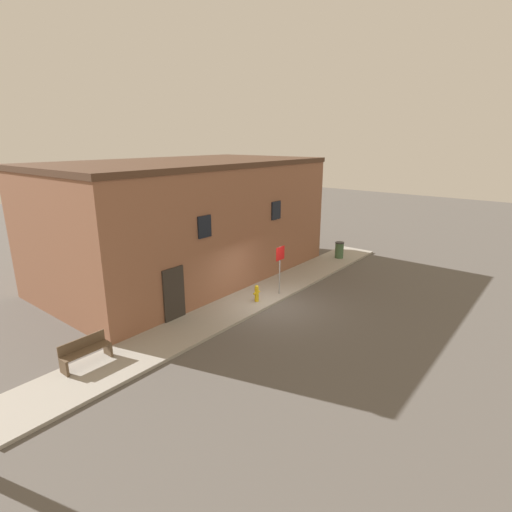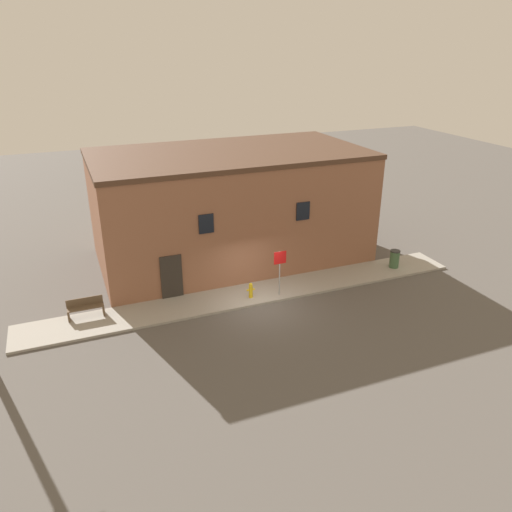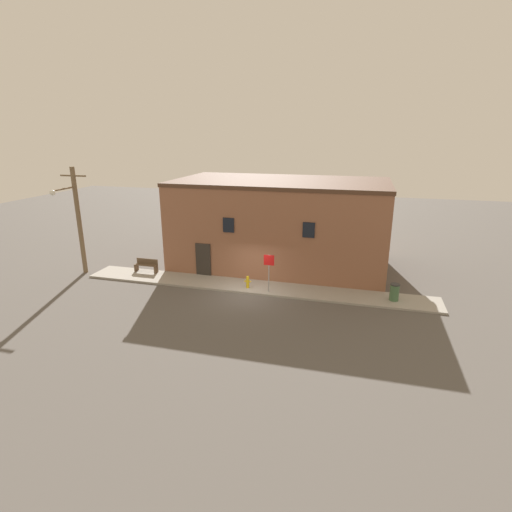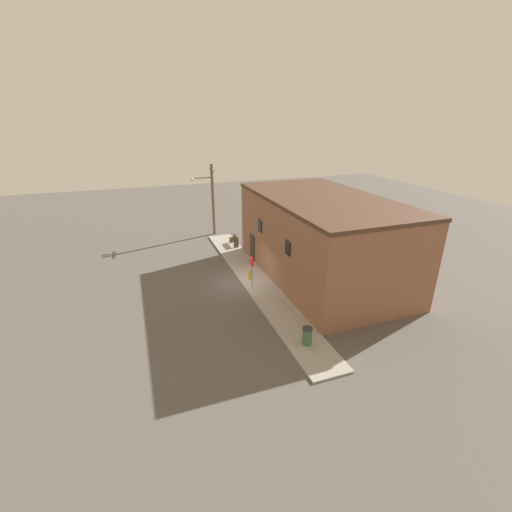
# 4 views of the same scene
# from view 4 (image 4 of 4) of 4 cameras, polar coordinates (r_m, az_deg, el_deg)

# --- Properties ---
(ground_plane) EXTENTS (80.00, 80.00, 0.00)m
(ground_plane) POSITION_cam_4_polar(r_m,az_deg,el_deg) (24.43, -2.52, -4.52)
(ground_plane) COLOR #56514C
(sidewalk) EXTENTS (21.21, 2.14, 0.11)m
(sidewalk) POSITION_cam_4_polar(r_m,az_deg,el_deg) (24.70, -0.15, -4.03)
(sidewalk) COLOR #9E998E
(sidewalk) RESTS_ON ground
(brick_building) EXTENTS (14.10, 7.59, 5.89)m
(brick_building) POSITION_cam_4_polar(r_m,az_deg,el_deg) (25.00, 10.77, 3.06)
(brick_building) COLOR #8E5B42
(brick_building) RESTS_ON ground
(fire_hydrant) EXTENTS (0.39, 0.19, 0.74)m
(fire_hydrant) POSITION_cam_4_polar(r_m,az_deg,el_deg) (24.60, -1.12, -3.04)
(fire_hydrant) COLOR gold
(fire_hydrant) RESTS_ON sidewalk
(stop_sign) EXTENTS (0.60, 0.06, 2.21)m
(stop_sign) POSITION_cam_4_polar(r_m,az_deg,el_deg) (22.89, -0.69, -1.86)
(stop_sign) COLOR gray
(stop_sign) RESTS_ON sidewalk
(bench) EXTENTS (1.52, 0.44, 0.85)m
(bench) POSITION_cam_4_polar(r_m,az_deg,el_deg) (31.28, -3.61, 2.65)
(bench) COLOR brown
(bench) RESTS_ON sidewalk
(trash_bin) EXTENTS (0.52, 0.52, 0.95)m
(trash_bin) POSITION_cam_4_polar(r_m,az_deg,el_deg) (18.10, 8.50, -13.03)
(trash_bin) COLOR #426642
(trash_bin) RESTS_ON sidewalk
(utility_pole) EXTENTS (1.80, 2.20, 6.89)m
(utility_pole) POSITION_cam_4_polar(r_m,az_deg,el_deg) (33.93, -7.39, 9.61)
(utility_pole) COLOR brown
(utility_pole) RESTS_ON ground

